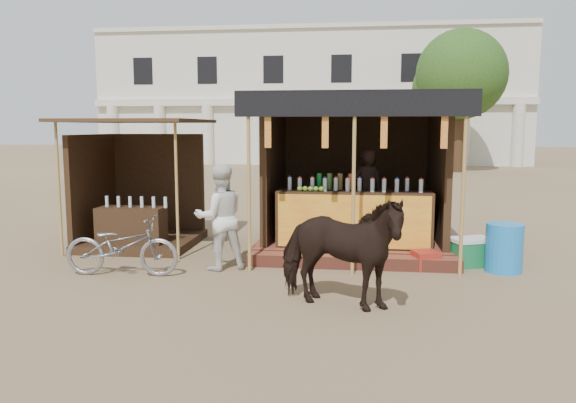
# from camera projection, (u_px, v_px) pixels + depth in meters

# --- Properties ---
(ground) EXTENTS (120.00, 120.00, 0.00)m
(ground) POSITION_uv_depth(u_px,v_px,m) (272.00, 303.00, 7.20)
(ground) COLOR #846B4C
(ground) RESTS_ON ground
(main_stall) EXTENTS (3.60, 3.61, 2.78)m
(main_stall) POSITION_uv_depth(u_px,v_px,m) (355.00, 194.00, 10.24)
(main_stall) COLOR brown
(main_stall) RESTS_ON ground
(secondary_stall) EXTENTS (2.40, 2.40, 2.38)m
(secondary_stall) POSITION_uv_depth(u_px,v_px,m) (134.00, 200.00, 10.66)
(secondary_stall) COLOR #392214
(secondary_stall) RESTS_ON ground
(cow) EXTENTS (1.85, 1.25, 1.43)m
(cow) POSITION_uv_depth(u_px,v_px,m) (339.00, 252.00, 6.90)
(cow) COLOR black
(cow) RESTS_ON ground
(motorbike) EXTENTS (1.75, 0.70, 0.91)m
(motorbike) POSITION_uv_depth(u_px,v_px,m) (122.00, 246.00, 8.47)
(motorbike) COLOR gray
(motorbike) RESTS_ON ground
(bystander) EXTENTS (1.01, 0.93, 1.67)m
(bystander) POSITION_uv_depth(u_px,v_px,m) (220.00, 217.00, 8.80)
(bystander) COLOR white
(bystander) RESTS_ON ground
(blue_barrel) EXTENTS (0.69, 0.69, 0.75)m
(blue_barrel) POSITION_uv_depth(u_px,v_px,m) (504.00, 248.00, 8.70)
(blue_barrel) COLOR blue
(blue_barrel) RESTS_ON ground
(red_crate) EXTENTS (0.47, 0.47, 0.29)m
(red_crate) POSITION_uv_depth(u_px,v_px,m) (425.00, 260.00, 8.88)
(red_crate) COLOR maroon
(red_crate) RESTS_ON ground
(cooler) EXTENTS (0.75, 0.63, 0.46)m
(cooler) POSITION_uv_depth(u_px,v_px,m) (471.00, 252.00, 9.08)
(cooler) COLOR #19733F
(cooler) RESTS_ON ground
(background_building) EXTENTS (26.00, 7.45, 8.18)m
(background_building) POSITION_uv_depth(u_px,v_px,m) (312.00, 100.00, 36.37)
(background_building) COLOR silver
(background_building) RESTS_ON ground
(tree) EXTENTS (4.50, 4.40, 7.00)m
(tree) POSITION_uv_depth(u_px,v_px,m) (457.00, 78.00, 27.65)
(tree) COLOR #382314
(tree) RESTS_ON ground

